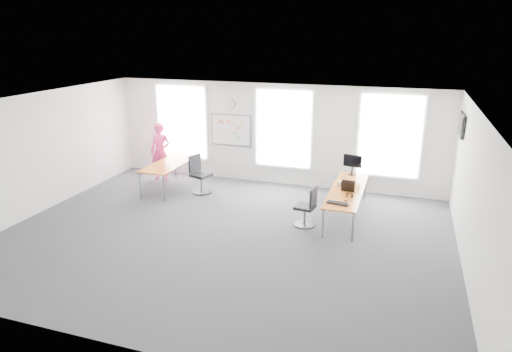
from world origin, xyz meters
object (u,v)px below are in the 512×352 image
(chair_right, at_px, (307,209))
(person, at_px, (161,152))
(monitor, at_px, (352,163))
(headphones, at_px, (349,195))
(desk_right, at_px, (347,191))
(desk_left, at_px, (169,165))
(chair_left, at_px, (200,176))
(keyboard, at_px, (338,203))

(chair_right, height_order, person, person)
(monitor, bearing_deg, person, -168.04)
(headphones, bearing_deg, desk_right, 89.32)
(desk_left, distance_m, monitor, 5.20)
(chair_left, height_order, keyboard, chair_left)
(desk_right, distance_m, monitor, 1.28)
(chair_left, distance_m, keyboard, 4.44)
(desk_left, height_order, monitor, monitor)
(desk_right, relative_size, headphones, 18.07)
(chair_right, bearing_deg, headphones, 119.19)
(desk_right, bearing_deg, keyboard, -94.03)
(headphones, bearing_deg, keyboard, -122.25)
(desk_left, height_order, keyboard, desk_left)
(desk_right, distance_m, chair_right, 1.21)
(person, bearing_deg, monitor, -1.27)
(chair_left, height_order, monitor, monitor)
(desk_left, relative_size, headphones, 13.22)
(desk_right, distance_m, headphones, 0.54)
(chair_right, distance_m, monitor, 2.32)
(desk_left, xyz_separation_m, chair_right, (4.38, -1.37, -0.29))
(desk_left, bearing_deg, chair_left, -0.57)
(chair_right, relative_size, headphones, 5.99)
(chair_left, relative_size, headphones, 6.70)
(chair_right, relative_size, person, 0.55)
(headphones, bearing_deg, chair_right, -171.70)
(desk_right, xyz_separation_m, monitor, (-0.04, 1.22, 0.38))
(desk_right, bearing_deg, person, 168.74)
(desk_right, height_order, monitor, monitor)
(desk_left, distance_m, person, 0.96)
(headphones, height_order, monitor, monitor)
(desk_right, distance_m, person, 5.97)
(headphones, bearing_deg, desk_left, 156.18)
(desk_right, distance_m, chair_left, 4.27)
(person, distance_m, keyboard, 6.19)
(chair_right, xyz_separation_m, person, (-5.05, 2.04, 0.46))
(chair_right, bearing_deg, chair_left, -103.73)
(person, height_order, monitor, person)
(person, bearing_deg, headphones, -17.63)
(headphones, bearing_deg, chair_left, 154.01)
(desk_right, bearing_deg, monitor, 92.08)
(desk_left, bearing_deg, desk_right, -5.43)
(desk_right, bearing_deg, chair_right, -132.50)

